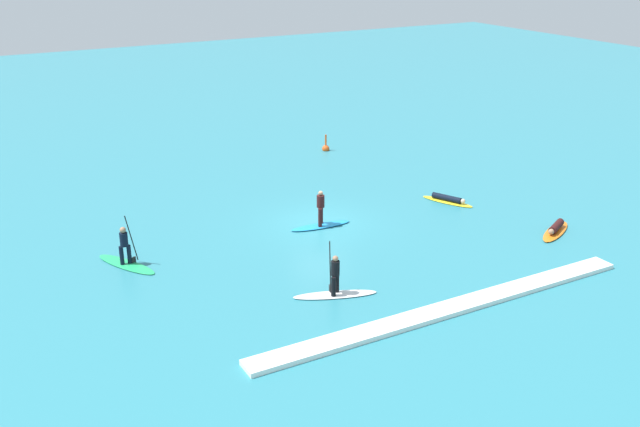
{
  "coord_description": "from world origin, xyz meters",
  "views": [
    {
      "loc": [
        -15.22,
        -27.38,
        12.65
      ],
      "look_at": [
        0.0,
        0.0,
        0.5
      ],
      "focal_mm": 40.76,
      "sensor_mm": 36.0,
      "label": 1
    }
  ],
  "objects_px": {
    "surfer_on_white_board": "(335,286)",
    "marker_buoy": "(326,148)",
    "surfer_on_green_board": "(126,256)",
    "surfer_on_blue_board": "(321,218)",
    "surfer_on_yellow_board": "(448,200)",
    "surfer_on_orange_board": "(556,229)"
  },
  "relations": [
    {
      "from": "surfer_on_yellow_board",
      "to": "surfer_on_white_board",
      "type": "distance_m",
      "value": 11.63
    },
    {
      "from": "surfer_on_orange_board",
      "to": "surfer_on_yellow_board",
      "type": "bearing_deg",
      "value": -100.17
    },
    {
      "from": "surfer_on_green_board",
      "to": "surfer_on_white_board",
      "type": "xyz_separation_m",
      "value": [
        6.09,
        -6.42,
        -0.0
      ]
    },
    {
      "from": "surfer_on_green_board",
      "to": "marker_buoy",
      "type": "bearing_deg",
      "value": 98.29
    },
    {
      "from": "surfer_on_blue_board",
      "to": "surfer_on_green_board",
      "type": "bearing_deg",
      "value": -176.9
    },
    {
      "from": "surfer_on_green_board",
      "to": "surfer_on_blue_board",
      "type": "bearing_deg",
      "value": 62.26
    },
    {
      "from": "surfer_on_orange_board",
      "to": "surfer_on_white_board",
      "type": "bearing_deg",
      "value": -25.85
    },
    {
      "from": "surfer_on_green_board",
      "to": "marker_buoy",
      "type": "relative_size",
      "value": 2.82
    },
    {
      "from": "marker_buoy",
      "to": "surfer_on_white_board",
      "type": "bearing_deg",
      "value": -118.46
    },
    {
      "from": "surfer_on_green_board",
      "to": "surfer_on_orange_board",
      "type": "xyz_separation_m",
      "value": [
        17.85,
        -5.99,
        -0.25
      ]
    },
    {
      "from": "surfer_on_yellow_board",
      "to": "marker_buoy",
      "type": "height_order",
      "value": "marker_buoy"
    },
    {
      "from": "surfer_on_white_board",
      "to": "surfer_on_orange_board",
      "type": "distance_m",
      "value": 11.78
    },
    {
      "from": "surfer_on_green_board",
      "to": "surfer_on_orange_board",
      "type": "height_order",
      "value": "surfer_on_green_board"
    },
    {
      "from": "surfer_on_blue_board",
      "to": "surfer_on_white_board",
      "type": "distance_m",
      "value": 6.82
    },
    {
      "from": "surfer_on_yellow_board",
      "to": "surfer_on_green_board",
      "type": "distance_m",
      "value": 16.1
    },
    {
      "from": "surfer_on_white_board",
      "to": "marker_buoy",
      "type": "height_order",
      "value": "surfer_on_white_board"
    },
    {
      "from": "surfer_on_blue_board",
      "to": "marker_buoy",
      "type": "distance_m",
      "value": 12.52
    },
    {
      "from": "surfer_on_yellow_board",
      "to": "marker_buoy",
      "type": "bearing_deg",
      "value": 159.64
    },
    {
      "from": "surfer_on_blue_board",
      "to": "marker_buoy",
      "type": "height_order",
      "value": "surfer_on_blue_board"
    },
    {
      "from": "surfer_on_white_board",
      "to": "marker_buoy",
      "type": "distance_m",
      "value": 19.31
    },
    {
      "from": "surfer_on_yellow_board",
      "to": "surfer_on_blue_board",
      "type": "bearing_deg",
      "value": -116.59
    },
    {
      "from": "surfer_on_yellow_board",
      "to": "surfer_on_orange_board",
      "type": "xyz_separation_m",
      "value": [
        1.77,
        -5.5,
        0.02
      ]
    }
  ]
}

